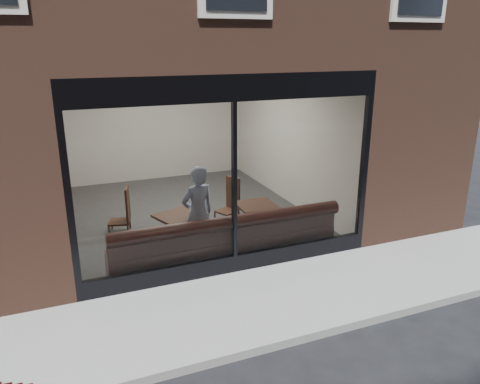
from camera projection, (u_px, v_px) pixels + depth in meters
name	position (u px, v px, depth m)	size (l,w,h in m)	color
ground	(294.00, 341.00, 5.98)	(120.00, 120.00, 0.00)	black
sidewalk_near	(261.00, 302.00, 6.86)	(40.00, 2.00, 0.01)	gray
kerb_near	(296.00, 339.00, 5.92)	(40.00, 0.10, 0.12)	gray
host_building_pier_right	(278.00, 114.00, 13.89)	(2.50, 12.00, 3.20)	brown
host_building_backfill	(133.00, 108.00, 15.17)	(5.00, 6.00, 3.20)	brown
cafe_floor	(186.00, 213.00, 10.38)	(6.00, 6.00, 0.00)	#2D2D30
cafe_ceiling	(180.00, 65.00, 9.40)	(6.00, 6.00, 0.00)	white
cafe_wall_back	(153.00, 122.00, 12.52)	(5.00, 5.00, 0.00)	beige
cafe_wall_left	(58.00, 153.00, 8.99)	(6.00, 6.00, 0.00)	beige
cafe_wall_right	(287.00, 134.00, 10.79)	(6.00, 6.00, 0.00)	beige
storefront_kick	(235.00, 263.00, 7.74)	(5.00, 0.10, 0.30)	black
storefront_header	(234.00, 88.00, 6.87)	(5.00, 0.10, 0.40)	black
storefront_mullion	(234.00, 182.00, 7.31)	(0.06, 0.10, 2.50)	black
storefront_glass	(235.00, 183.00, 7.28)	(4.80, 4.80, 0.00)	white
banquette	(226.00, 249.00, 8.07)	(4.00, 0.55, 0.45)	#391915
person	(198.00, 214.00, 7.98)	(0.62, 0.40, 1.69)	#9EB2D3
cafe_table_left	(178.00, 216.00, 8.15)	(0.69, 0.69, 0.04)	black
cafe_table_right	(257.00, 206.00, 8.69)	(0.69, 0.69, 0.04)	black
cafe_chair_left	(119.00, 222.00, 9.27)	(0.40, 0.40, 0.04)	black
cafe_chair_right	(227.00, 211.00, 9.84)	(0.37, 0.37, 0.04)	black
wall_poster	(62.00, 168.00, 8.34)	(0.02, 0.63, 0.85)	white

